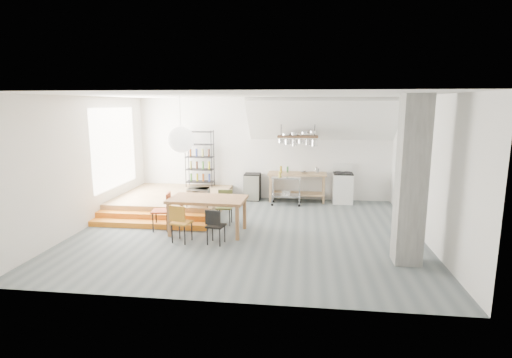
# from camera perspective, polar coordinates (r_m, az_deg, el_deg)

# --- Properties ---
(floor) EXTENTS (8.00, 8.00, 0.00)m
(floor) POSITION_cam_1_polar(r_m,az_deg,el_deg) (9.67, -1.18, -7.47)
(floor) COLOR #545E62
(floor) RESTS_ON ground
(wall_back) EXTENTS (8.00, 0.04, 3.20)m
(wall_back) POSITION_cam_1_polar(r_m,az_deg,el_deg) (12.74, 1.03, 4.32)
(wall_back) COLOR silver
(wall_back) RESTS_ON ground
(wall_left) EXTENTS (0.04, 7.00, 3.20)m
(wall_left) POSITION_cam_1_polar(r_m,az_deg,el_deg) (10.62, -23.12, 2.19)
(wall_left) COLOR silver
(wall_left) RESTS_ON ground
(wall_right) EXTENTS (0.04, 7.00, 3.20)m
(wall_right) POSITION_cam_1_polar(r_m,az_deg,el_deg) (9.58, 23.19, 1.35)
(wall_right) COLOR silver
(wall_right) RESTS_ON ground
(ceiling) EXTENTS (8.00, 7.00, 0.02)m
(ceiling) POSITION_cam_1_polar(r_m,az_deg,el_deg) (9.19, -1.26, 11.86)
(ceiling) COLOR white
(ceiling) RESTS_ON wall_back
(slope_ceiling) EXTENTS (4.40, 1.44, 1.32)m
(slope_ceiling) POSITION_cam_1_polar(r_m,az_deg,el_deg) (12.01, 9.40, 8.34)
(slope_ceiling) COLOR white
(slope_ceiling) RESTS_ON wall_back
(window_pane) EXTENTS (0.02, 2.50, 2.20)m
(window_pane) POSITION_cam_1_polar(r_m,az_deg,el_deg) (11.90, -19.52, 4.23)
(window_pane) COLOR white
(window_pane) RESTS_ON wall_left
(platform) EXTENTS (3.00, 3.00, 0.40)m
(platform) POSITION_cam_1_polar(r_m,az_deg,el_deg) (12.06, -11.67, -3.02)
(platform) COLOR olive
(platform) RESTS_ON ground
(step_lower) EXTENTS (3.00, 0.35, 0.13)m
(step_lower) POSITION_cam_1_polar(r_m,az_deg,el_deg) (10.33, -15.09, -6.25)
(step_lower) COLOR orange
(step_lower) RESTS_ON ground
(step_upper) EXTENTS (3.00, 0.35, 0.27)m
(step_upper) POSITION_cam_1_polar(r_m,az_deg,el_deg) (10.62, -14.40, -5.38)
(step_upper) COLOR orange
(step_upper) RESTS_ON ground
(concrete_column) EXTENTS (0.50, 0.50, 3.20)m
(concrete_column) POSITION_cam_1_polar(r_m,az_deg,el_deg) (7.97, 21.30, -0.25)
(concrete_column) COLOR slate
(concrete_column) RESTS_ON ground
(kitchen_counter) EXTENTS (1.80, 0.60, 0.91)m
(kitchen_counter) POSITION_cam_1_polar(r_m,az_deg,el_deg) (12.47, 5.88, -0.40)
(kitchen_counter) COLOR olive
(kitchen_counter) RESTS_ON ground
(stove) EXTENTS (0.60, 0.60, 1.18)m
(stove) POSITION_cam_1_polar(r_m,az_deg,el_deg) (12.56, 12.26, -1.19)
(stove) COLOR white
(stove) RESTS_ON ground
(pot_rack) EXTENTS (1.20, 0.50, 1.43)m
(pot_rack) POSITION_cam_1_polar(r_m,az_deg,el_deg) (12.06, 6.11, 5.70)
(pot_rack) COLOR #422C1A
(pot_rack) RESTS_ON ceiling
(wire_shelving) EXTENTS (0.88, 0.38, 1.80)m
(wire_shelving) POSITION_cam_1_polar(r_m,az_deg,el_deg) (12.84, -8.04, 3.04)
(wire_shelving) COLOR black
(wire_shelving) RESTS_ON platform
(microwave_shelf) EXTENTS (0.60, 0.40, 0.16)m
(microwave_shelf) POSITION_cam_1_polar(r_m,az_deg,el_deg) (10.50, -8.20, -3.00)
(microwave_shelf) COLOR olive
(microwave_shelf) RESTS_ON platform
(paper_lantern) EXTENTS (0.60, 0.60, 0.60)m
(paper_lantern) POSITION_cam_1_polar(r_m,az_deg,el_deg) (9.39, -10.66, 5.55)
(paper_lantern) COLOR white
(paper_lantern) RESTS_ON ceiling
(dining_table) EXTENTS (1.82, 1.07, 0.84)m
(dining_table) POSITION_cam_1_polar(r_m,az_deg,el_deg) (9.44, -6.92, -3.24)
(dining_table) COLOR brown
(dining_table) RESTS_ON ground
(chair_mustard) EXTENTS (0.47, 0.47, 0.86)m
(chair_mustard) POSITION_cam_1_polar(r_m,az_deg,el_deg) (8.90, -10.82, -5.81)
(chair_mustard) COLOR #C37F21
(chair_mustard) RESTS_ON ground
(chair_black) EXTENTS (0.42, 0.42, 0.79)m
(chair_black) POSITION_cam_1_polar(r_m,az_deg,el_deg) (8.68, -5.92, -6.37)
(chair_black) COLOR black
(chair_black) RESTS_ON ground
(chair_olive) EXTENTS (0.40, 0.40, 0.85)m
(chair_olive) POSITION_cam_1_polar(r_m,az_deg,el_deg) (10.18, -4.47, -3.56)
(chair_olive) COLOR #56612E
(chair_olive) RESTS_ON ground
(chair_red) EXTENTS (0.48, 0.48, 0.92)m
(chair_red) POSITION_cam_1_polar(r_m,az_deg,el_deg) (9.86, -12.99, -4.05)
(chair_red) COLOR #B33E19
(chair_red) RESTS_ON ground
(rolling_cart) EXTENTS (0.89, 0.51, 0.87)m
(rolling_cart) POSITION_cam_1_polar(r_m,az_deg,el_deg) (12.05, 4.33, -1.08)
(rolling_cart) COLOR silver
(rolling_cart) RESTS_ON ground
(mini_fridge) EXTENTS (0.50, 0.50, 0.85)m
(mini_fridge) POSITION_cam_1_polar(r_m,az_deg,el_deg) (12.66, -0.52, -1.11)
(mini_fridge) COLOR black
(mini_fridge) RESTS_ON ground
(microwave) EXTENTS (0.55, 0.37, 0.30)m
(microwave) POSITION_cam_1_polar(r_m,az_deg,el_deg) (10.46, -8.23, -2.11)
(microwave) COLOR beige
(microwave) RESTS_ON microwave_shelf
(bowl) EXTENTS (0.30, 0.30, 0.06)m
(bowl) POSITION_cam_1_polar(r_m,az_deg,el_deg) (12.37, 6.91, 0.96)
(bowl) COLOR silver
(bowl) RESTS_ON kitchen_counter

